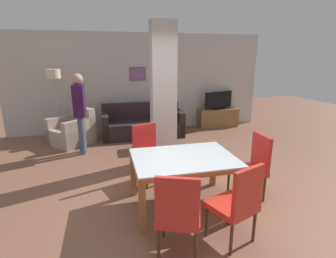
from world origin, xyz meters
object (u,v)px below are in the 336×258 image
at_px(dining_table, 184,167).
at_px(tv_stand, 218,118).
at_px(sofa, 143,125).
at_px(armchair, 73,132).
at_px(tv_screen, 219,101).
at_px(dining_chair_near_right, 238,201).
at_px(dining_chair_far_left, 148,151).
at_px(bottle, 153,127).
at_px(floor_lamp, 54,81).
at_px(standing_person, 80,108).
at_px(dining_chair_head_right, 252,164).
at_px(dining_chair_near_left, 178,212).
at_px(coffee_table, 152,140).

xyz_separation_m(dining_table, tv_stand, (2.31, 3.98, -0.32)).
height_order(dining_table, sofa, sofa).
xyz_separation_m(armchair, tv_screen, (4.11, 0.69, 0.50)).
distance_m(sofa, tv_screen, 2.45).
xyz_separation_m(dining_chair_near_right, tv_stand, (1.96, 4.88, -0.25)).
bearing_deg(dining_chair_far_left, bottle, -124.52).
xyz_separation_m(dining_chair_near_right, floor_lamp, (-2.52, 4.61, 0.97)).
height_order(dining_table, standing_person, standing_person).
relative_size(bottle, tv_stand, 0.21).
height_order(sofa, bottle, sofa).
height_order(dining_chair_near_right, sofa, dining_chair_near_right).
xyz_separation_m(dining_table, tv_screen, (2.31, 3.98, 0.21)).
xyz_separation_m(dining_chair_near_right, sofa, (-0.40, 4.47, -0.24)).
bearing_deg(standing_person, dining_chair_head_right, 48.64).
relative_size(dining_chair_near_left, coffee_table, 1.51).
xyz_separation_m(dining_chair_head_right, coffee_table, (-1.06, 2.48, -0.31)).
relative_size(dining_table, tv_stand, 1.17).
bearing_deg(dining_chair_near_left, standing_person, 129.06).
bearing_deg(dining_chair_near_right, dining_chair_near_left, 161.74).
relative_size(dining_chair_near_left, tv_stand, 0.81).
relative_size(dining_chair_near_right, tv_screen, 1.01).
distance_m(bottle, floor_lamp, 2.73).
height_order(sofa, standing_person, standing_person).
bearing_deg(dining_chair_head_right, sofa, 17.42).
distance_m(coffee_table, standing_person, 1.73).
bearing_deg(dining_chair_near_left, tv_stand, 81.96).
relative_size(dining_table, floor_lamp, 0.79).
xyz_separation_m(armchair, bottle, (1.84, -0.84, 0.22)).
bearing_deg(dining_chair_near_left, dining_chair_far_left, 110.36).
height_order(dining_chair_near_right, tv_screen, tv_screen).
height_order(floor_lamp, standing_person, floor_lamp).
height_order(dining_chair_far_left, standing_person, standing_person).
distance_m(dining_table, standing_person, 3.02).
bearing_deg(floor_lamp, dining_chair_head_right, -48.92).
distance_m(dining_chair_far_left, coffee_table, 1.63).
distance_m(dining_chair_near_right, standing_person, 3.97).
bearing_deg(tv_screen, tv_stand, 71.78).
bearing_deg(standing_person, dining_chair_near_right, 31.76).
bearing_deg(bottle, floor_lamp, 150.36).
height_order(bottle, standing_person, standing_person).
relative_size(coffee_table, floor_lamp, 0.36).
bearing_deg(bottle, dining_chair_near_left, -96.43).
distance_m(bottle, standing_person, 1.64).
bearing_deg(dining_chair_near_left, sofa, 106.64).
distance_m(dining_chair_near_right, coffee_table, 3.41).
height_order(dining_chair_near_right, dining_chair_head_right, same).
height_order(dining_chair_near_left, sofa, dining_chair_near_left).
distance_m(dining_chair_head_right, sofa, 3.75).
distance_m(dining_chair_far_left, armchair, 2.80).
bearing_deg(coffee_table, armchair, 155.78).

